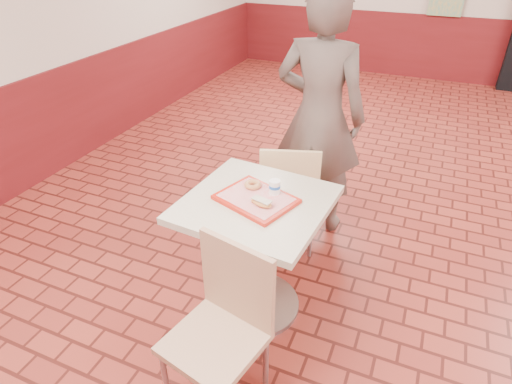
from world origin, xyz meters
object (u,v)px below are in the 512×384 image
at_px(customer, 320,117).
at_px(ring_donut, 253,185).
at_px(chair_main_back, 289,193).
at_px(long_john_donut, 261,202).
at_px(serving_tray, 256,199).
at_px(main_table, 256,239).
at_px(chair_main_front, 224,321).
at_px(paper_cup, 275,187).

relative_size(customer, ring_donut, 19.10).
bearing_deg(chair_main_back, long_john_donut, 78.45).
relative_size(customer, serving_tray, 4.58).
height_order(chair_main_back, long_john_donut, long_john_donut).
distance_m(main_table, chair_main_back, 0.68).
relative_size(main_table, long_john_donut, 6.03).
relative_size(chair_main_front, paper_cup, 11.21).
bearing_deg(chair_main_back, ring_donut, 68.09).
xyz_separation_m(customer, serving_tray, (-0.05, -1.11, -0.10)).
xyz_separation_m(main_table, chair_main_front, (0.09, -0.62, -0.05)).
height_order(customer, long_john_donut, customer).
bearing_deg(long_john_donut, serving_tray, 132.29).
height_order(chair_main_front, paper_cup, paper_cup).
xyz_separation_m(chair_main_back, paper_cup, (0.10, -0.59, 0.41)).
relative_size(main_table, customer, 0.44).
xyz_separation_m(serving_tray, paper_cup, (0.08, 0.08, 0.06)).
bearing_deg(long_john_donut, customer, 90.34).
bearing_deg(chair_main_front, customer, 103.58).
distance_m(chair_main_front, ring_donut, 0.81).
relative_size(chair_main_back, serving_tray, 2.18).
height_order(main_table, customer, customer).
bearing_deg(paper_cup, chair_main_back, 99.91).
distance_m(chair_main_back, serving_tray, 0.76).
height_order(serving_tray, paper_cup, paper_cup).
height_order(chair_main_front, long_john_donut, chair_main_front).
bearing_deg(ring_donut, chair_main_front, -78.11).
distance_m(chair_main_back, customer, 0.63).
bearing_deg(chair_main_front, main_table, 110.55).
height_order(serving_tray, long_john_donut, long_john_donut).
xyz_separation_m(customer, paper_cup, (0.03, -1.03, -0.04)).
relative_size(chair_main_back, long_john_donut, 6.48).
bearing_deg(main_table, serving_tray, 180.00).
relative_size(serving_tray, ring_donut, 4.17).
bearing_deg(ring_donut, customer, 83.47).
xyz_separation_m(customer, long_john_donut, (0.01, -1.18, -0.07)).
relative_size(serving_tray, long_john_donut, 2.98).
bearing_deg(chair_main_back, main_table, 73.94).
distance_m(main_table, ring_donut, 0.34).
bearing_deg(paper_cup, chair_main_front, -89.56).
xyz_separation_m(main_table, serving_tray, (-0.00, 0.00, 0.29)).
distance_m(chair_main_front, chair_main_back, 1.30).
height_order(long_john_donut, paper_cup, paper_cup).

